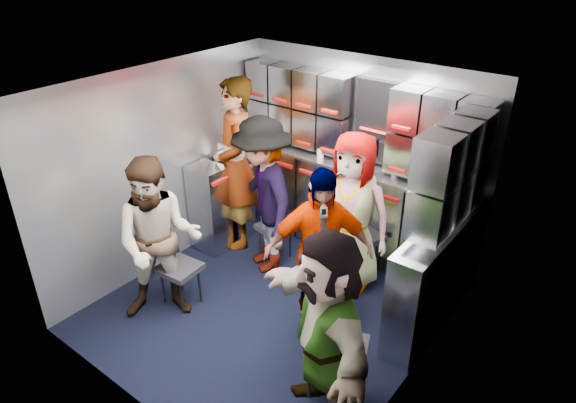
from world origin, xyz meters
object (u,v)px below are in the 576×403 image
Objects in this scene: attendant_arc_c at (351,213)px; attendant_arc_d at (318,254)px; jump_seat_center at (359,238)px; jump_seat_mid_left at (275,229)px; attendant_arc_a at (159,241)px; jump_seat_near_left at (179,270)px; jump_seat_mid_right at (329,282)px; attendant_standing at (236,165)px; attendant_arc_e at (326,332)px; jump_seat_near_right at (338,353)px; attendant_arc_b at (263,196)px.

attendant_arc_d is at bearing -89.00° from attendant_arc_c.
jump_seat_center is 0.32× the size of attendant_arc_c.
attendant_arc_a is (-0.22, -1.32, 0.43)m from jump_seat_mid_left.
jump_seat_mid_right reaches higher than jump_seat_near_left.
attendant_arc_c is at bearing 48.96° from jump_seat_near_left.
jump_seat_near_left is 0.22× the size of attendant_standing.
attendant_arc_e is at bearing -7.43° from jump_seat_near_left.
attendant_arc_d is at bearing 22.02° from jump_seat_near_left.
attendant_arc_d is 0.92m from attendant_arc_e.
attendant_arc_d reaches higher than jump_seat_mid_right.
attendant_arc_b is at bearing 147.01° from jump_seat_near_right.
attendant_arc_c reaches higher than attendant_arc_a.
attendant_arc_b is (0.22, 0.96, 0.45)m from jump_seat_near_left.
jump_seat_near_right reaches higher than jump_seat_near_left.
attendant_arc_b is (-0.99, 0.28, 0.43)m from jump_seat_mid_right.
attendant_arc_c is at bearing 44.50° from attendant_standing.
attendant_arc_d is at bearing 5.44° from attendant_arc_b.
attendant_arc_c is 1.02× the size of attendant_arc_d.
attendant_arc_c reaches higher than jump_seat_center.
attendant_standing is at bearing 114.79° from attendant_arc_d.
attendant_arc_b is at bearing 76.87° from jump_seat_near_left.
jump_seat_near_right is 1.81m from attendant_arc_a.
attendant_arc_b is at bearing 36.05° from attendant_arc_a.
jump_seat_mid_right is 0.27× the size of attendant_arc_b.
jump_seat_near_right is at bearing 11.11° from attendant_standing.
jump_seat_center is 1.83m from attendant_arc_e.
jump_seat_mid_left is at bearing 177.33° from attendant_arc_c.
attendant_arc_d is (-0.00, -0.18, 0.40)m from jump_seat_mid_right.
attendant_arc_d is (0.14, -0.93, 0.35)m from jump_seat_center.
attendant_arc_c is at bearing 9.91° from attendant_arc_a.
jump_seat_mid_left is 0.26× the size of attendant_arc_d.
attendant_arc_b reaches higher than attendant_arc_c.
attendant_arc_c is at bearing -90.00° from jump_seat_center.
jump_seat_mid_right is (0.99, -0.46, 0.04)m from jump_seat_mid_left.
jump_seat_mid_right is at bearing -25.06° from jump_seat_mid_left.
attendant_arc_a is (-1.08, -1.60, 0.35)m from jump_seat_center.
attendant_arc_b reaches higher than attendant_arc_a.
attendant_arc_b is at bearing 164.01° from jump_seat_mid_right.
attendant_arc_e is at bearing -44.52° from attendant_arc_a.
jump_seat_center is 0.33× the size of attendant_arc_e.
attendant_arc_d is (1.22, 0.49, 0.41)m from jump_seat_near_left.
jump_seat_near_left is 1.78m from jump_seat_center.
attendant_arc_e is (0.56, -0.90, 0.39)m from jump_seat_mid_right.
jump_seat_center is 0.41m from attendant_arc_c.
attendant_arc_d is (0.99, -0.64, 0.43)m from jump_seat_mid_left.
jump_seat_mid_right is 0.27× the size of attendant_arc_c.
jump_seat_center reaches higher than jump_seat_near_left.
jump_seat_mid_left is 0.75× the size of jump_seat_near_right.
jump_seat_mid_right reaches higher than jump_seat_mid_left.
attendant_standing reaches higher than jump_seat_mid_right.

